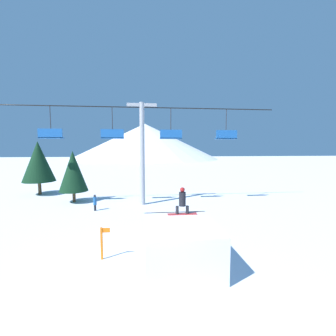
{
  "coord_description": "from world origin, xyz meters",
  "views": [
    {
      "loc": [
        -0.67,
        -7.6,
        4.74
      ],
      "look_at": [
        0.77,
        5.62,
        3.53
      ],
      "focal_mm": 24.0,
      "sensor_mm": 36.0,
      "label": 1
    }
  ],
  "objects": [
    {
      "name": "distant_skier",
      "position": [
        -4.35,
        9.43,
        0.67
      ],
      "size": [
        0.24,
        0.24,
        1.23
      ],
      "color": "black",
      "rests_on": "ground_plane"
    },
    {
      "name": "pine_tree_far",
      "position": [
        -11.18,
        16.11,
        3.34
      ],
      "size": [
        3.1,
        3.1,
        5.37
      ],
      "color": "#4C3823",
      "rests_on": "ground_plane"
    },
    {
      "name": "ground_plane",
      "position": [
        0.0,
        0.0,
        0.0
      ],
      "size": [
        220.0,
        220.0,
        0.0
      ],
      "primitive_type": "plane",
      "color": "white"
    },
    {
      "name": "trail_marker",
      "position": [
        -2.46,
        1.8,
        0.75
      ],
      "size": [
        0.41,
        0.1,
        1.39
      ],
      "color": "orange",
      "rests_on": "ground_plane"
    },
    {
      "name": "snowboarder",
      "position": [
        1.04,
        2.19,
        2.33
      ],
      "size": [
        1.33,
        0.31,
        1.24
      ],
      "color": "#B22D2D",
      "rests_on": "snow_ramp"
    },
    {
      "name": "mountain_ridge",
      "position": [
        0.0,
        87.79,
        7.31
      ],
      "size": [
        60.42,
        60.42,
        14.62
      ],
      "color": "silver",
      "rests_on": "ground_plane"
    },
    {
      "name": "chairlift",
      "position": [
        -0.78,
        10.9,
        5.14
      ],
      "size": [
        22.14,
        0.44,
        8.36
      ],
      "color": "#9E9EA3",
      "rests_on": "ground_plane"
    },
    {
      "name": "snow_ramp",
      "position": [
        0.77,
        0.99,
        0.86
      ],
      "size": [
        2.85,
        3.27,
        1.73
      ],
      "color": "white",
      "rests_on": "ground_plane"
    },
    {
      "name": "pine_tree_near",
      "position": [
        -6.73,
        12.39,
        2.71
      ],
      "size": [
        2.42,
        2.42,
        4.47
      ],
      "color": "#4C3823",
      "rests_on": "ground_plane"
    }
  ]
}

